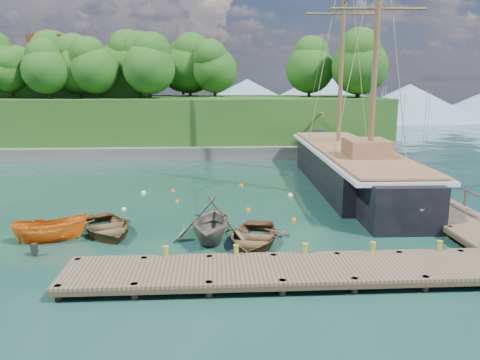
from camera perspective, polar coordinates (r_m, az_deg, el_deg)
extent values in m
plane|color=#103127|center=(25.46, 1.21, -6.12)|extent=(160.00, 160.00, 0.00)
cube|color=#49372C|center=(19.51, 8.72, -10.45)|extent=(20.00, 3.20, 0.12)
cube|color=#2F2518|center=(19.58, 8.71, -10.88)|extent=(20.00, 3.20, 0.20)
cylinder|color=#2F2518|center=(19.02, -21.22, -13.42)|extent=(0.28, 0.28, 1.10)
cylinder|color=#2F2518|center=(21.29, -19.09, -10.45)|extent=(0.28, 0.28, 1.10)
cube|color=#49372C|center=(34.69, 19.54, -0.93)|extent=(3.20, 24.00, 0.12)
cube|color=#2F2518|center=(34.72, 19.52, -1.19)|extent=(3.20, 24.00, 0.20)
cylinder|color=#2F2518|center=(45.19, 12.30, 1.79)|extent=(0.28, 0.28, 1.10)
cylinder|color=#2F2518|center=(45.95, 15.42, 1.80)|extent=(0.28, 0.28, 1.10)
cylinder|color=olive|center=(20.71, -8.94, -10.70)|extent=(0.26, 0.26, 0.45)
cylinder|color=olive|center=(20.63, -0.47, -10.63)|extent=(0.26, 0.26, 0.45)
cylinder|color=olive|center=(20.99, 7.88, -10.35)|extent=(0.26, 0.26, 0.45)
cylinder|color=olive|center=(21.75, 15.77, -9.88)|extent=(0.26, 0.26, 0.45)
cylinder|color=olive|center=(22.89, 22.98, -9.29)|extent=(0.26, 0.26, 0.45)
imported|color=brown|center=(25.90, -15.93, -6.29)|extent=(5.18, 5.82, 1.00)
imported|color=#605A50|center=(23.96, -3.56, -7.34)|extent=(4.27, 4.81, 2.35)
imported|color=brown|center=(23.37, 1.62, -7.83)|extent=(4.42, 5.46, 1.00)
imported|color=orange|center=(25.59, -21.98, -6.95)|extent=(3.85, 2.07, 1.41)
imported|color=silver|center=(27.90, 18.92, -5.15)|extent=(2.12, 4.64, 1.74)
cube|color=black|center=(36.48, 13.32, 0.68)|extent=(5.87, 16.98, 3.50)
cube|color=black|center=(46.84, 9.88, 3.34)|extent=(3.13, 5.37, 3.15)
cube|color=black|center=(27.56, 18.53, -3.34)|extent=(3.93, 4.42, 3.33)
cube|color=silver|center=(36.19, 13.45, 3.28)|extent=(6.05, 22.27, 0.25)
cube|color=brown|center=(36.15, 13.47, 3.67)|extent=(5.55, 21.78, 0.12)
cube|color=brown|center=(32.64, 15.19, 3.75)|extent=(2.81, 3.06, 1.20)
cylinder|color=brown|center=(50.09, 9.15, 7.53)|extent=(0.40, 6.90, 1.69)
cylinder|color=brown|center=(40.18, 12.46, 17.85)|extent=(0.36, 0.36, 18.60)
cylinder|color=brown|center=(31.81, 16.42, 17.87)|extent=(0.36, 0.36, 17.11)
cylinder|color=#8C7A59|center=(46.60, 10.39, 17.33)|extent=(0.36, 12.85, 10.80)
sphere|color=white|center=(30.17, -13.98, -3.55)|extent=(0.30, 0.30, 0.30)
sphere|color=#EC5B0E|center=(31.44, -7.65, -2.65)|extent=(0.28, 0.28, 0.28)
sphere|color=orange|center=(29.19, 0.99, -3.71)|extent=(0.31, 0.31, 0.31)
sphere|color=white|center=(32.95, 6.16, -1.92)|extent=(0.34, 0.34, 0.34)
sphere|color=#E75922|center=(34.45, -8.17, -1.35)|extent=(0.31, 0.31, 0.31)
sphere|color=#F96209|center=(35.75, 0.18, -0.73)|extent=(0.32, 0.32, 0.32)
sphere|color=white|center=(34.10, -11.66, -1.62)|extent=(0.37, 0.37, 0.37)
sphere|color=#F26003|center=(27.24, 6.59, -4.97)|extent=(0.34, 0.34, 0.34)
cube|color=#474744|center=(49.03, -10.43, 3.33)|extent=(50.00, 4.00, 1.40)
cube|color=#254617|center=(54.66, -9.77, 6.79)|extent=(50.00, 14.00, 6.00)
cube|color=#254617|center=(61.52, -22.64, 8.49)|extent=(24.00, 12.00, 10.00)
cylinder|color=#382616|center=(54.10, -18.84, 10.20)|extent=(0.36, 0.36, 1.40)
sphere|color=#1A4F14|center=(54.10, -19.02, 12.73)|extent=(5.42, 5.42, 5.42)
cylinder|color=#382616|center=(52.36, -17.15, 10.26)|extent=(0.36, 0.36, 1.40)
sphere|color=#1A4F14|center=(52.36, -17.31, 12.72)|extent=(5.02, 5.02, 5.02)
cylinder|color=#382616|center=(61.81, -21.41, 10.19)|extent=(0.36, 0.36, 1.40)
sphere|color=#1A4F14|center=(61.81, -21.60, 12.67)|extent=(6.25, 6.25, 6.25)
cylinder|color=#382616|center=(53.18, 14.23, 10.45)|extent=(0.36, 0.36, 1.40)
sphere|color=#1A4F14|center=(53.18, 14.38, 13.24)|extent=(6.00, 6.00, 6.00)
cylinder|color=#382616|center=(59.33, -27.25, 9.63)|extent=(0.36, 0.36, 1.40)
cylinder|color=#382616|center=(55.32, -3.07, 10.85)|extent=(0.36, 0.36, 1.40)
sphere|color=#1A4F14|center=(55.31, -3.09, 13.23)|extent=(5.13, 5.13, 5.13)
cylinder|color=#382616|center=(62.76, -21.90, 10.17)|extent=(0.36, 0.36, 1.40)
sphere|color=#1A4F14|center=(62.75, -22.06, 12.15)|extent=(4.80, 4.80, 4.80)
cylinder|color=#382616|center=(54.92, -12.17, 10.59)|extent=(0.36, 0.36, 1.40)
sphere|color=#1A4F14|center=(54.91, -12.29, 13.23)|extent=(5.82, 5.82, 5.82)
cylinder|color=#382616|center=(57.52, -6.09, 10.85)|extent=(0.36, 0.36, 1.40)
sphere|color=#1A4F14|center=(57.51, -6.15, 13.46)|extent=(6.05, 6.05, 6.05)
cylinder|color=#382616|center=(54.18, 14.09, 10.48)|extent=(0.36, 0.36, 1.40)
sphere|color=#1A4F14|center=(54.18, 14.21, 12.77)|extent=(4.77, 4.77, 4.77)
cylinder|color=#382616|center=(51.08, -10.93, 10.54)|extent=(0.36, 0.36, 1.40)
sphere|color=#1A4F14|center=(51.07, -11.04, 13.24)|extent=(5.47, 5.47, 5.47)
cylinder|color=#382616|center=(55.64, 8.42, 10.75)|extent=(0.36, 0.36, 1.40)
sphere|color=#1A4F14|center=(55.63, 8.50, 13.26)|extent=(5.55, 5.55, 5.55)
cylinder|color=#382616|center=(62.38, -10.99, 10.80)|extent=(0.36, 0.36, 1.40)
sphere|color=#1A4F14|center=(62.39, -11.09, 13.27)|extent=(6.25, 6.25, 6.25)
cylinder|color=#382616|center=(57.75, -19.73, 10.22)|extent=(0.36, 0.36, 1.40)
sphere|color=#1A4F14|center=(57.75, -19.91, 12.61)|extent=(5.47, 5.47, 5.47)
cylinder|color=#382616|center=(55.96, -26.15, 9.66)|extent=(0.36, 0.36, 1.40)
sphere|color=#1A4F14|center=(55.95, -26.33, 11.51)|extent=(3.77, 3.77, 3.77)
cylinder|color=#382616|center=(58.31, -21.34, 10.12)|extent=(0.36, 0.36, 1.40)
sphere|color=#1A4F14|center=(58.31, -21.54, 12.68)|extent=(6.04, 6.04, 6.04)
cylinder|color=#382616|center=(62.58, -6.95, 10.94)|extent=(0.36, 0.36, 1.40)
sphere|color=#1A4F14|center=(62.58, -7.01, 13.28)|extent=(5.89, 5.89, 5.89)
cylinder|color=#382616|center=(56.02, -13.83, 10.54)|extent=(0.36, 0.36, 1.40)
sphere|color=#1A4F14|center=(56.02, -13.97, 13.22)|extent=(6.08, 6.08, 6.08)
cylinder|color=#382616|center=(57.31, -25.19, 9.78)|extent=(0.36, 0.36, 1.40)
sphere|color=#1A4F14|center=(57.30, -25.37, 11.76)|extent=(4.25, 4.25, 4.25)
cylinder|color=#382616|center=(52.95, -22.40, 9.90)|extent=(0.36, 0.36, 1.40)
sphere|color=#1A4F14|center=(52.94, -22.59, 12.24)|extent=(4.77, 4.77, 4.77)
cube|color=silver|center=(59.92, -21.54, 13.78)|extent=(4.00, 5.00, 3.00)
cube|color=#591E19|center=(60.03, -21.69, 15.59)|extent=(4.40, 5.40, 0.80)
cone|color=#728CA5|center=(96.68, 9.91, 9.97)|extent=(36.00, 36.00, 9.00)
cone|color=#728CA5|center=(102.32, 19.88, 8.99)|extent=(28.00, 28.00, 7.00)
cone|color=#728CA5|center=(94.43, 0.87, 9.79)|extent=(32.00, 32.00, 8.00)
cone|color=#728CA5|center=(98.23, -20.26, 9.73)|extent=(40.00, 40.00, 10.00)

